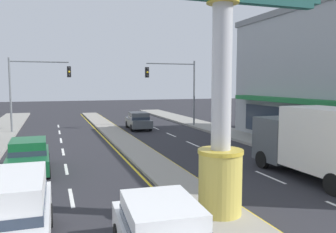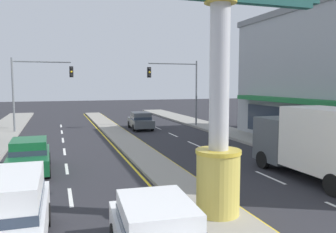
# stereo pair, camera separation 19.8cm
# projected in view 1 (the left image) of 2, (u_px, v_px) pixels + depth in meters

# --- Properties ---
(median_strip) EXTENTS (1.86, 52.00, 0.14)m
(median_strip) POSITION_uv_depth(u_px,v_px,m) (132.00, 147.00, 22.12)
(median_strip) COLOR gray
(median_strip) RESTS_ON ground
(sidewalk_right) EXTENTS (2.89, 60.00, 0.18)m
(sidewalk_right) POSITION_uv_depth(u_px,v_px,m) (269.00, 144.00, 23.11)
(sidewalk_right) COLOR gray
(sidewalk_right) RESTS_ON ground
(lane_markings) EXTENTS (8.60, 52.00, 0.01)m
(lane_markings) POSITION_uv_depth(u_px,v_px,m) (137.00, 152.00, 20.85)
(lane_markings) COLOR silver
(lane_markings) RESTS_ON ground
(district_sign) EXTENTS (6.85, 1.39, 7.93)m
(district_sign) POSITION_uv_depth(u_px,v_px,m) (222.00, 87.00, 10.23)
(district_sign) COLOR gold
(district_sign) RESTS_ON median_strip
(traffic_light_left_side) EXTENTS (4.86, 0.46, 6.20)m
(traffic_light_left_side) POSITION_uv_depth(u_px,v_px,m) (33.00, 82.00, 28.30)
(traffic_light_left_side) COLOR slate
(traffic_light_left_side) RESTS_ON ground
(traffic_light_right_side) EXTENTS (4.86, 0.46, 6.20)m
(traffic_light_right_side) POSITION_uv_depth(u_px,v_px,m) (177.00, 82.00, 31.58)
(traffic_light_right_side) COLOR slate
(traffic_light_right_side) RESTS_ON ground
(suv_far_right_lane) EXTENTS (2.01, 4.62, 1.90)m
(suv_far_right_lane) POSITION_uv_depth(u_px,v_px,m) (8.00, 215.00, 8.28)
(suv_far_right_lane) COLOR white
(suv_far_right_lane) RESTS_ON ground
(sedan_near_left_lane) EXTENTS (1.90, 4.33, 1.53)m
(sedan_near_left_lane) POSITION_uv_depth(u_px,v_px,m) (29.00, 156.00, 15.89)
(sedan_near_left_lane) COLOR #14562D
(sedan_near_left_lane) RESTS_ON ground
(box_truck_mid_left_lane) EXTENTS (2.38, 6.95, 3.12)m
(box_truck_mid_left_lane) POSITION_uv_depth(u_px,v_px,m) (323.00, 142.00, 14.39)
(box_truck_mid_left_lane) COLOR #4C5156
(box_truck_mid_left_lane) RESTS_ON ground
(sedan_far_left_oncoming) EXTENTS (2.02, 4.39, 1.53)m
(sedan_far_left_oncoming) POSITION_uv_depth(u_px,v_px,m) (138.00, 120.00, 30.97)
(sedan_far_left_oncoming) COLOR #4C5156
(sedan_far_left_oncoming) RESTS_ON ground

